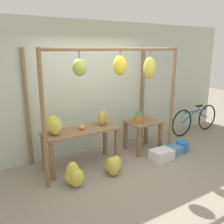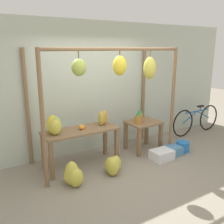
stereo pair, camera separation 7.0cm
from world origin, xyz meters
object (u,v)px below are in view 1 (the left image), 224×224
orange_pile (82,127)px  papaya_pile (103,118)px  fruit_crate_purple (172,150)px  banana_pile_ground_right (114,165)px  fruit_crate_white (162,155)px  banana_pile_on_table (55,126)px  parked_bicycle (195,119)px  pineapple_cluster (139,117)px  banana_pile_ground_left (74,176)px  blue_bucket (182,146)px

orange_pile → papaya_pile: 0.48m
papaya_pile → fruit_crate_purple: papaya_pile is taller
banana_pile_ground_right → fruit_crate_white: 1.17m
banana_pile_on_table → banana_pile_ground_right: bearing=-35.1°
parked_bicycle → fruit_crate_purple: bearing=-155.7°
parked_bicycle → orange_pile: bearing=-177.5°
orange_pile → fruit_crate_white: 1.75m
pineapple_cluster → banana_pile_ground_right: size_ratio=0.78×
pineapple_cluster → parked_bicycle: pineapple_cluster is taller
fruit_crate_white → banana_pile_ground_right: bearing=178.7°
banana_pile_ground_left → fruit_crate_purple: (2.30, 0.03, -0.08)m
banana_pile_on_table → pineapple_cluster: bearing=-0.8°
banana_pile_on_table → fruit_crate_purple: bearing=-13.4°
banana_pile_on_table → fruit_crate_purple: 2.57m
fruit_crate_white → parked_bicycle: 2.09m
banana_pile_ground_right → papaya_pile: (0.14, 0.63, 0.73)m
blue_bucket → parked_bicycle: bearing=29.3°
orange_pile → fruit_crate_white: size_ratio=0.30×
pineapple_cluster → fruit_crate_white: size_ratio=0.77×
parked_bicycle → fruit_crate_purple: 1.74m
banana_pile_ground_left → blue_bucket: 2.64m
parked_bicycle → fruit_crate_purple: parked_bicycle is taller
parked_bicycle → papaya_pile: bearing=-177.8°
banana_pile_ground_left → fruit_crate_white: banana_pile_ground_left is taller
papaya_pile → pineapple_cluster: bearing=-3.7°
banana_pile_on_table → fruit_crate_white: bearing=-17.2°
parked_bicycle → fruit_crate_purple: (-1.57, -0.71, -0.28)m
blue_bucket → banana_pile_ground_right: bearing=-178.3°
pineapple_cluster → banana_pile_ground_left: (-1.79, -0.56, -0.62)m
orange_pile → banana_pile_ground_right: size_ratio=0.31×
fruit_crate_white → papaya_pile: 1.45m
pineapple_cluster → banana_pile_ground_left: 1.98m
banana_pile_on_table → fruit_crate_purple: banana_pile_on_table is taller
blue_bucket → papaya_pile: 1.97m
fruit_crate_purple → parked_bicycle: bearing=24.3°
banana_pile_on_table → orange_pile: bearing=-0.3°
banana_pile_on_table → pineapple_cluster: (1.87, -0.03, -0.11)m
orange_pile → banana_pile_ground_right: (0.32, -0.60, -0.62)m
blue_bucket → fruit_crate_purple: (-0.34, -0.02, -0.02)m
parked_bicycle → papaya_pile: (-2.94, -0.11, 0.51)m
orange_pile → parked_bicycle: orange_pile is taller
banana_pile_ground_left → blue_bucket: banana_pile_ground_left is taller
banana_pile_ground_left → parked_bicycle: parked_bicycle is taller
pineapple_cluster → orange_pile: bearing=179.0°
banana_pile_ground_left → papaya_pile: size_ratio=1.44×
orange_pile → banana_pile_ground_right: bearing=-61.6°
banana_pile_on_table → banana_pile_ground_right: banana_pile_on_table is taller
banana_pile_ground_left → fruit_crate_white: (1.94, -0.04, -0.07)m
banana_pile_ground_left → fruit_crate_purple: 2.30m
banana_pile_on_table → pineapple_cluster: 1.87m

